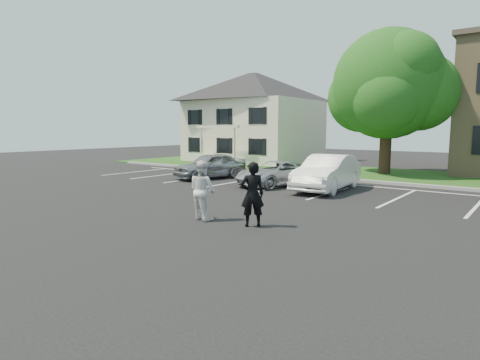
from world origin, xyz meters
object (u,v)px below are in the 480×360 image
(man_white_shirt, at_px, (202,190))
(car_silver_minivan, at_px, (276,173))
(man_black_suit, at_px, (252,194))
(car_white_sedan, at_px, (327,173))
(tree, at_px, (390,87))
(house, at_px, (253,117))
(car_silver_west, at_px, (210,166))

(man_white_shirt, height_order, car_silver_minivan, man_white_shirt)
(man_black_suit, bearing_deg, car_white_sedan, -124.83)
(man_black_suit, distance_m, car_silver_minivan, 8.64)
(tree, distance_m, car_white_sedan, 9.34)
(man_black_suit, distance_m, man_white_shirt, 1.77)
(man_white_shirt, bearing_deg, car_silver_minivan, -64.58)
(house, relative_size, man_white_shirt, 5.54)
(man_black_suit, bearing_deg, car_silver_west, -86.78)
(house, xyz_separation_m, tree, (12.66, -3.50, 1.52))
(man_white_shirt, distance_m, car_white_sedan, 8.01)
(man_black_suit, relative_size, car_white_sedan, 0.38)
(house, xyz_separation_m, car_silver_minivan, (9.80, -11.81, -3.21))
(man_white_shirt, bearing_deg, car_white_sedan, -83.80)
(car_silver_west, bearing_deg, car_white_sedan, 14.24)
(man_white_shirt, distance_m, car_silver_west, 10.56)
(house, relative_size, car_white_sedan, 2.08)
(man_white_shirt, relative_size, car_white_sedan, 0.37)
(tree, height_order, car_silver_west, tree)
(tree, xyz_separation_m, car_silver_west, (-7.43, -8.11, -4.61))
(man_black_suit, bearing_deg, house, -99.00)
(man_black_suit, height_order, man_white_shirt, man_black_suit)
(man_white_shirt, xyz_separation_m, car_silver_minivan, (-2.26, 7.86, -0.32))
(tree, distance_m, car_silver_minivan, 9.98)
(tree, bearing_deg, man_black_suit, -85.87)
(tree, relative_size, car_white_sedan, 1.77)
(car_silver_west, bearing_deg, tree, 62.18)
(car_silver_minivan, bearing_deg, car_silver_west, -168.47)
(man_white_shirt, bearing_deg, car_silver_west, -40.32)
(house, distance_m, car_white_sedan, 17.37)
(house, xyz_separation_m, car_silver_west, (5.23, -11.61, -3.09))
(man_white_shirt, xyz_separation_m, car_silver_west, (-6.83, 8.06, -0.19))
(man_white_shirt, height_order, car_white_sedan, man_white_shirt)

